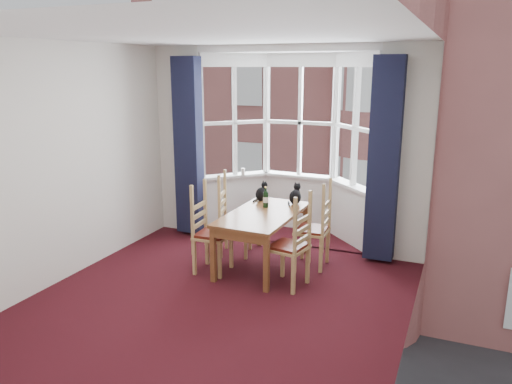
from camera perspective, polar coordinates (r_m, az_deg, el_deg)
The scene contains 21 objects.
floor at distance 5.48m, azimuth -5.29°, elevation -13.14°, with size 4.50×4.50×0.00m, color black.
ceiling at distance 4.88m, azimuth -6.07°, elevation 17.49°, with size 4.50×4.50×0.00m, color white.
wall_left at distance 6.19m, azimuth -22.19°, elevation 2.79°, with size 4.50×4.50×0.00m, color silver.
wall_right at distance 4.43m, azimuth 17.74°, elevation -1.04°, with size 4.50×4.50×0.00m, color silver.
wall_near at distance 3.29m, azimuth -24.75°, elevation -6.99°, with size 4.00×4.00×0.00m, color silver.
wall_back_pier_left at distance 7.73m, azimuth -8.52°, elevation 5.77°, with size 0.70×0.12×2.80m, color silver.
wall_back_pier_right at distance 6.66m, azimuth 16.64°, elevation 3.98°, with size 0.70×0.12×2.80m, color silver.
bay_window at distance 7.49m, azimuth 4.43°, elevation 5.62°, with size 2.76×0.94×2.80m.
curtain_left at distance 7.47m, azimuth -7.71°, elevation 5.12°, with size 0.38×0.22×2.60m, color #171933.
curtain_right at distance 6.52m, azimuth 14.42°, elevation 3.48°, with size 0.38×0.22×2.60m, color #171933.
dining_table at distance 6.32m, azimuth 0.79°, elevation -3.11°, with size 0.82×1.49×0.72m.
chair_left_near at distance 6.27m, azimuth -5.73°, elevation -4.87°, with size 0.42×0.44×0.92m.
chair_left_far at distance 6.81m, azimuth -3.11°, elevation -3.27°, with size 0.49×0.50×0.92m.
chair_right_near at distance 5.78m, azimuth 4.49°, elevation -6.51°, with size 0.46×0.48×0.92m.
chair_right_far at distance 6.40m, azimuth 7.20°, elevation -4.51°, with size 0.41×0.43×0.92m.
cat_left at distance 6.84m, azimuth 0.63°, elevation -0.11°, with size 0.21×0.23×0.28m.
cat_right at distance 6.68m, azimuth 4.52°, elevation -0.44°, with size 0.16×0.22×0.30m.
wine_bottle at distance 6.51m, azimuth 1.12°, elevation -0.73°, with size 0.07×0.07×0.27m.
candle_tall at distance 7.71m, azimuth -1.49°, elevation 2.33°, with size 0.06×0.06×0.11m, color white.
street at distance 37.58m, azimuth 18.67°, elevation 0.37°, with size 80.00×80.00×0.00m, color #333335.
tenement_building at distance 18.46m, azimuth 15.83°, elevation 10.86°, with size 18.40×7.80×15.20m.
Camera 1 is at (2.34, -4.28, 2.52)m, focal length 35.00 mm.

